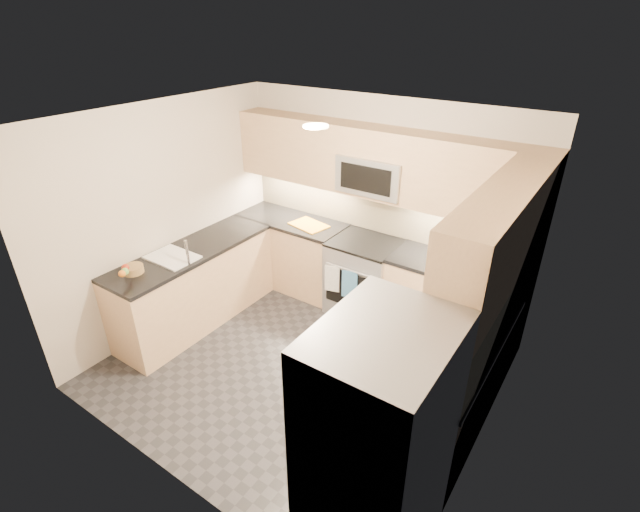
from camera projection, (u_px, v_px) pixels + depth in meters
The scene contains 37 objects.
floor at pixel (301, 367), 4.81m from camera, with size 3.60×3.20×0.00m, color #242429.
ceiling at pixel (295, 122), 3.64m from camera, with size 3.60×3.20×0.02m, color beige.
wall_back at pixel (380, 207), 5.39m from camera, with size 3.60×0.02×2.50m, color #BFB4A6.
wall_front at pixel (154, 356), 3.06m from camera, with size 3.60×0.02×2.50m, color #BFB4A6.
wall_left at pixel (168, 217), 5.12m from camera, with size 0.02×3.20×2.50m, color #BFB4A6.
wall_right at pixel (499, 328), 3.33m from camera, with size 0.02×3.20×2.50m, color #BFB4A6.
base_cab_back_left at pixel (292, 253), 6.09m from camera, with size 1.42×0.60×0.90m, color tan.
base_cab_back_right at pixel (453, 306), 5.01m from camera, with size 1.42×0.60×0.90m, color tan.
base_cab_right at pixel (451, 383), 3.96m from camera, with size 0.60×1.70×0.90m, color tan.
base_cab_peninsula at pixel (196, 287), 5.35m from camera, with size 0.60×2.00×0.90m, color tan.
countertop_back_left at pixel (291, 221), 5.87m from camera, with size 1.42×0.63×0.04m, color black.
countertop_back_right at pixel (459, 268), 4.79m from camera, with size 1.42×0.63×0.04m, color black.
countertop_right at pixel (459, 340), 3.74m from camera, with size 0.63×1.70×0.04m, color black.
countertop_peninsula at pixel (191, 251), 5.13m from camera, with size 0.63×2.00×0.04m, color black.
upper_cab_back at pixel (376, 162), 5.00m from camera, with size 3.60×0.35×0.75m, color tan.
upper_cab_right at pixel (499, 237), 3.35m from camera, with size 0.35×1.95×0.75m, color tan.
backsplash_back at pixel (380, 212), 5.42m from camera, with size 3.60×0.01×0.51m, color #C3B38D.
backsplash_right at pixel (513, 306), 3.69m from camera, with size 0.01×2.30×0.51m, color #C3B38D.
gas_range at pixel (364, 278), 5.53m from camera, with size 0.76×0.65×0.91m, color #A3A5AB.
range_cooktop at pixel (365, 243), 5.31m from camera, with size 0.76×0.65×0.03m, color black.
oven_door_glass at pixel (349, 290), 5.29m from camera, with size 0.62×0.02×0.45m, color black.
oven_handle at pixel (349, 270), 5.15m from camera, with size 0.02×0.02×0.60m, color #B2B5BA.
microwave at pixel (374, 174), 5.04m from camera, with size 0.76×0.40×0.40m, color #9FA3A7.
microwave_door at pixel (365, 179), 4.89m from camera, with size 0.60×0.01×0.28m, color black.
refrigerator at pixel (377, 449), 2.83m from camera, with size 0.70×0.90×1.80m, color #95979C.
fridge_handle_left at pixel (311, 436), 2.86m from camera, with size 0.02×0.02×1.20m, color #B2B5BA.
fridge_handle_right at pixel (342, 400), 3.12m from camera, with size 0.02×0.02×1.20m, color #B2B5BA.
sink_basin at pixel (173, 263), 4.96m from camera, with size 0.52×0.38×0.16m, color white.
faucet at pixel (187, 253), 4.74m from camera, with size 0.03×0.03×0.28m, color silver.
utensil_bowl at pixel (503, 275), 4.46m from camera, with size 0.28×0.28×0.16m, color green.
cutting_board at pixel (309, 225), 5.68m from camera, with size 0.45×0.31×0.01m, color orange.
fruit_basket at pixel (133, 269), 4.64m from camera, with size 0.21×0.21×0.07m, color #9B7948.
fruit_apple at pixel (125, 268), 4.52m from camera, with size 0.07×0.07×0.07m, color #9E2612.
fruit_pear at pixel (125, 271), 4.45m from camera, with size 0.07×0.07×0.07m, color #71B44D.
dish_towel_check at pixel (332, 279), 5.32m from camera, with size 0.17×0.01×0.33m, color white.
dish_towel_blue at pixel (349, 285), 5.20m from camera, with size 0.18×0.01×0.34m, color teal.
fruit_orange at pixel (122, 274), 4.42m from camera, with size 0.07×0.07×0.07m, color orange.
Camera 1 is at (2.26, -2.96, 3.27)m, focal length 26.00 mm.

